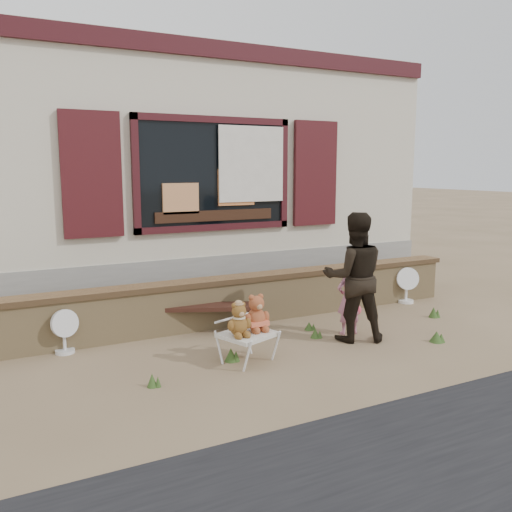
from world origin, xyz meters
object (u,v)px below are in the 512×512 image
adult (354,277)px  folding_chair (248,336)px  teddy_bear_left (239,319)px  child (349,299)px  bench (203,312)px  teddy_bear_right (256,312)px

adult → folding_chair: bearing=27.3°
teddy_bear_left → adult: bearing=-14.8°
folding_chair → adult: size_ratio=0.42×
folding_chair → child: 1.67m
bench → child: child is taller
child → adult: size_ratio=0.58×
folding_chair → adult: adult is taller
child → folding_chair: bearing=18.5°
folding_chair → teddy_bear_left: size_ratio=1.80×
bench → adult: (1.57, -1.14, 0.53)m
bench → adult: size_ratio=0.91×
folding_chair → teddy_bear_left: 0.26m
bench → folding_chair: bench is taller
teddy_bear_left → bench: bearing=65.6°
bench → folding_chair: bearing=-64.5°
bench → teddy_bear_left: teddy_bear_left is taller
teddy_bear_left → child: child is taller
bench → teddy_bear_right: (0.17, -1.20, 0.28)m
bench → folding_chair: size_ratio=2.14×
bench → adult: bearing=-12.1°
adult → child: bearing=-90.5°
teddy_bear_left → child: 1.80m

